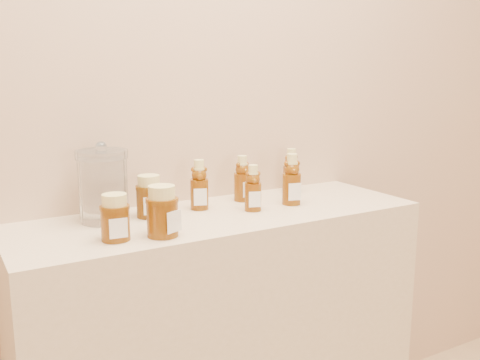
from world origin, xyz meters
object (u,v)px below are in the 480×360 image
bear_bottle_back_left (199,181)px  glass_canister (103,183)px  honey_jar_left (115,217)px  display_table (222,355)px  bear_bottle_front_left (253,185)px

bear_bottle_back_left → glass_canister: (-0.28, 0.01, 0.02)m
honey_jar_left → glass_canister: 0.19m
display_table → bear_bottle_back_left: 0.54m
bear_bottle_back_left → glass_canister: glass_canister is taller
bear_bottle_back_left → honey_jar_left: bearing=-130.9°
bear_bottle_back_left → honey_jar_left: 0.35m
bear_bottle_back_left → glass_canister: size_ratio=0.79×
bear_bottle_front_left → glass_canister: (-0.41, 0.11, 0.03)m
bear_bottle_front_left → honey_jar_left: bearing=-150.7°
honey_jar_left → glass_canister: size_ratio=0.54×
display_table → glass_canister: 0.65m
bear_bottle_back_left → glass_canister: bearing=-162.1°
display_table → bear_bottle_front_left: (0.10, -0.02, 0.53)m
display_table → bear_bottle_back_left: (-0.03, 0.08, 0.53)m
bear_bottle_back_left → honey_jar_left: bear_bottle_back_left is taller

